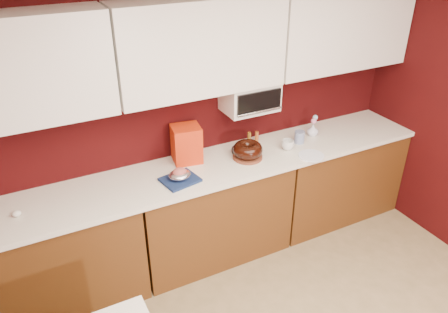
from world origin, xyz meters
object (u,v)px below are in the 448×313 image
bundt_cake (248,150)px  pandoro_box (187,144)px  coffee_mug (288,144)px  flower_vase (313,129)px  blue_jar (299,137)px  foil_ham_nest (180,175)px  toaster_oven (250,96)px

bundt_cake → pandoro_box: pandoro_box is taller
coffee_mug → flower_vase: size_ratio=0.85×
blue_jar → flower_vase: bearing=17.7°
pandoro_box → coffee_mug: pandoro_box is taller
coffee_mug → bundt_cake: bearing=176.6°
bundt_cake → blue_jar: bearing=4.0°
foil_ham_nest → coffee_mug: coffee_mug is taller
toaster_oven → bundt_cake: size_ratio=1.79×
toaster_oven → blue_jar: 0.63m
toaster_oven → flower_vase: size_ratio=3.61×
coffee_mug → flower_vase: flower_vase is taller
toaster_oven → flower_vase: toaster_oven is taller
bundt_cake → foil_ham_nest: bearing=-173.0°
toaster_oven → bundt_cake: (-0.11, -0.19, -0.40)m
bundt_cake → coffee_mug: (0.39, -0.02, -0.03)m
coffee_mug → pandoro_box: bearing=165.8°
bundt_cake → pandoro_box: 0.52m
blue_jar → flower_vase: flower_vase is taller
pandoro_box → flower_vase: 1.23m
coffee_mug → blue_jar: bearing=20.3°
toaster_oven → bundt_cake: 0.45m
blue_jar → pandoro_box: bearing=171.4°
blue_jar → bundt_cake: bearing=-176.0°
bundt_cake → flower_vase: size_ratio=2.01×
coffee_mug → blue_jar: (0.17, 0.06, 0.00)m
coffee_mug → flower_vase: (0.36, 0.12, 0.01)m
foil_ham_nest → blue_jar: blue_jar is taller
toaster_oven → foil_ham_nest: toaster_oven is taller
bundt_cake → coffee_mug: 0.39m
toaster_oven → foil_ham_nest: size_ratio=2.58×
toaster_oven → blue_jar: (0.45, -0.15, -0.42)m
bundt_cake → toaster_oven: bearing=59.2°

